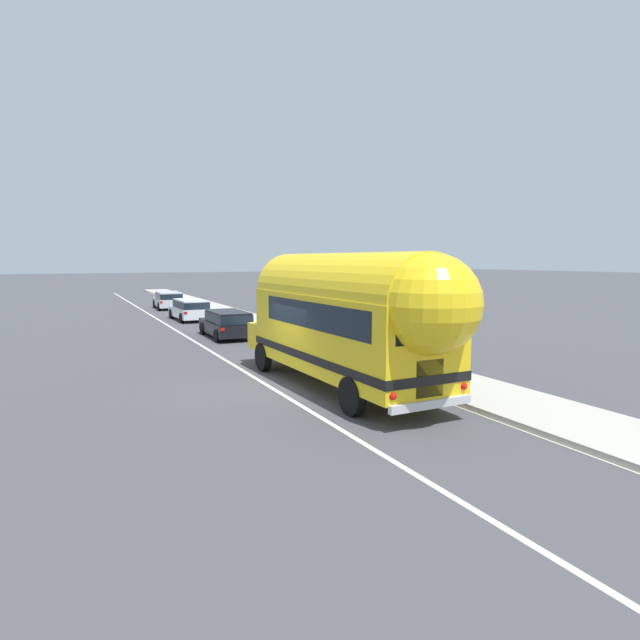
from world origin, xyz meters
The scene contains 7 objects.
ground_plane centered at (0.00, 0.00, 0.00)m, with size 300.00×300.00×0.00m, color #424247.
lane_markings centered at (1.74, 12.00, 0.00)m, with size 3.90×80.00×0.01m.
sidewalk_slab centered at (5.17, 10.00, 0.07)m, with size 2.79×90.00×0.15m, color #ADA89E.
painted_bus centered at (1.91, -1.53, 2.30)m, with size 2.77×10.68×4.12m.
car_lead centered at (1.76, 10.85, 0.79)m, with size 1.92×4.41×1.37m.
car_second centered at (1.79, 19.42, 0.79)m, with size 1.97×4.48×1.37m.
car_third centered at (2.03, 28.35, 0.79)m, with size 2.10×4.48×1.37m.
Camera 1 is at (-5.70, -15.16, 3.93)m, focal length 30.00 mm.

